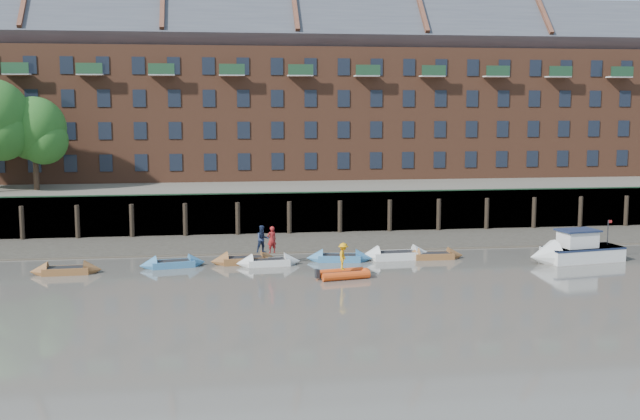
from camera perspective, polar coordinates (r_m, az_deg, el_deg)
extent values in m
plane|color=#5E5A51|center=(41.80, 3.63, -6.49)|extent=(220.00, 220.00, 0.00)
cube|color=#3D382F|center=(59.16, 0.11, -2.30)|extent=(110.00, 8.00, 0.50)
cube|color=#4C4336|center=(55.85, 0.61, -2.89)|extent=(110.00, 1.60, 0.10)
cube|color=#2D2A26|center=(63.22, -0.45, -0.19)|extent=(110.00, 0.80, 3.20)
cylinder|color=black|center=(63.59, -20.43, -0.90)|extent=(0.36, 0.36, 2.60)
cylinder|color=black|center=(62.84, -16.87, -0.84)|extent=(0.36, 0.36, 2.60)
cylinder|color=black|center=(62.35, -13.23, -0.78)|extent=(0.36, 0.36, 2.60)
cylinder|color=black|center=(62.11, -9.56, -0.72)|extent=(0.36, 0.36, 2.60)
cylinder|color=black|center=(62.12, -5.87, -0.65)|extent=(0.36, 0.36, 2.60)
cylinder|color=black|center=(62.39, -2.19, -0.58)|extent=(0.36, 0.36, 2.60)
cylinder|color=black|center=(62.92, 1.43, -0.50)|extent=(0.36, 0.36, 2.60)
cylinder|color=black|center=(63.69, 4.98, -0.43)|extent=(0.36, 0.36, 2.60)
cylinder|color=black|center=(64.71, 8.44, -0.36)|extent=(0.36, 0.36, 2.60)
cylinder|color=black|center=(65.95, 11.77, -0.29)|extent=(0.36, 0.36, 2.60)
cylinder|color=black|center=(67.40, 14.97, -0.22)|extent=(0.36, 0.36, 2.60)
cylinder|color=black|center=(69.06, 18.03, -0.15)|extent=(0.36, 0.36, 2.60)
cylinder|color=black|center=(70.90, 20.94, -0.09)|extent=(0.36, 0.36, 2.60)
cube|color=#264C2D|center=(62.73, -0.42, 1.27)|extent=(110.00, 0.06, 0.10)
cube|color=#5E594D|center=(76.62, -1.79, 1.17)|extent=(110.00, 28.00, 3.20)
cube|color=brown|center=(77.14, -1.90, 6.87)|extent=(80.00, 10.00, 12.00)
cube|color=#42444C|center=(77.39, -1.92, 12.21)|extent=(80.60, 15.56, 15.56)
cube|color=black|center=(73.36, -19.63, 3.12)|extent=(1.10, 0.12, 1.50)
cube|color=black|center=(72.82, -17.32, 3.18)|extent=(1.10, 0.12, 1.50)
cube|color=black|center=(72.39, -14.97, 3.25)|extent=(1.10, 0.12, 1.50)
cube|color=black|center=(72.09, -12.60, 3.30)|extent=(1.10, 0.12, 1.50)
cube|color=black|center=(71.91, -10.21, 3.36)|extent=(1.10, 0.12, 1.50)
cube|color=black|center=(71.86, -7.82, 3.40)|extent=(1.10, 0.12, 1.50)
cube|color=black|center=(71.93, -5.42, 3.44)|extent=(1.10, 0.12, 1.50)
cube|color=black|center=(72.13, -3.04, 3.48)|extent=(1.10, 0.12, 1.50)
cube|color=black|center=(72.45, -0.67, 3.51)|extent=(1.10, 0.12, 1.50)
cube|color=black|center=(72.90, 1.67, 3.53)|extent=(1.10, 0.12, 1.50)
cube|color=black|center=(73.46, 3.99, 3.55)|extent=(1.10, 0.12, 1.50)
cube|color=black|center=(74.14, 6.26, 3.56)|extent=(1.10, 0.12, 1.50)
cube|color=black|center=(74.94, 8.49, 3.56)|extent=(1.10, 0.12, 1.50)
cube|color=black|center=(75.84, 10.66, 3.56)|extent=(1.10, 0.12, 1.50)
cube|color=black|center=(76.85, 12.79, 3.55)|extent=(1.10, 0.12, 1.50)
cube|color=black|center=(77.97, 14.85, 3.54)|extent=(1.10, 0.12, 1.50)
cube|color=black|center=(79.18, 16.86, 3.53)|extent=(1.10, 0.12, 1.50)
cube|color=black|center=(80.49, 18.80, 3.51)|extent=(1.10, 0.12, 1.50)
cube|color=black|center=(81.88, 20.68, 3.49)|extent=(1.10, 0.12, 1.50)
cube|color=black|center=(73.22, -19.73, 5.30)|extent=(1.10, 0.12, 1.50)
cube|color=black|center=(72.67, -17.40, 5.39)|extent=(1.10, 0.12, 1.50)
cube|color=black|center=(72.25, -15.05, 5.46)|extent=(1.10, 0.12, 1.50)
cube|color=black|center=(71.95, -12.66, 5.53)|extent=(1.10, 0.12, 1.50)
cube|color=black|center=(71.77, -10.26, 5.59)|extent=(1.10, 0.12, 1.50)
cube|color=black|center=(71.72, -7.86, 5.64)|extent=(1.10, 0.12, 1.50)
cube|color=black|center=(71.79, -5.45, 5.67)|extent=(1.10, 0.12, 1.50)
cube|color=black|center=(71.99, -3.05, 5.70)|extent=(1.10, 0.12, 1.50)
cube|color=black|center=(72.31, -0.67, 5.72)|extent=(1.10, 0.12, 1.50)
cube|color=black|center=(72.75, 1.68, 5.73)|extent=(1.10, 0.12, 1.50)
cube|color=black|center=(73.32, 4.01, 5.73)|extent=(1.10, 0.12, 1.50)
cube|color=black|center=(74.00, 6.29, 5.72)|extent=(1.10, 0.12, 1.50)
cube|color=black|center=(74.80, 8.53, 5.70)|extent=(1.10, 0.12, 1.50)
cube|color=black|center=(75.70, 10.72, 5.67)|extent=(1.10, 0.12, 1.50)
cube|color=black|center=(76.72, 12.85, 5.64)|extent=(1.10, 0.12, 1.50)
cube|color=black|center=(77.83, 14.92, 5.60)|extent=(1.10, 0.12, 1.50)
cube|color=black|center=(79.05, 16.94, 5.55)|extent=(1.10, 0.12, 1.50)
cube|color=black|center=(80.35, 18.89, 5.50)|extent=(1.10, 0.12, 1.50)
cube|color=black|center=(81.75, 20.77, 5.45)|extent=(1.10, 0.12, 1.50)
cube|color=black|center=(73.18, -19.83, 7.49)|extent=(1.10, 0.12, 1.50)
cube|color=black|center=(72.64, -17.49, 7.59)|extent=(1.10, 0.12, 1.50)
cube|color=black|center=(72.21, -15.12, 7.68)|extent=(1.10, 0.12, 1.50)
cube|color=black|center=(71.91, -12.73, 7.76)|extent=(1.10, 0.12, 1.50)
cube|color=black|center=(71.73, -10.32, 7.82)|extent=(1.10, 0.12, 1.50)
cube|color=black|center=(71.68, -7.90, 7.87)|extent=(1.10, 0.12, 1.50)
cube|color=black|center=(71.75, -5.48, 7.91)|extent=(1.10, 0.12, 1.50)
cube|color=black|center=(71.95, -3.07, 7.93)|extent=(1.10, 0.12, 1.50)
cube|color=black|center=(72.27, -0.68, 7.94)|extent=(1.10, 0.12, 1.50)
cube|color=black|center=(72.72, 1.69, 7.93)|extent=(1.10, 0.12, 1.50)
cube|color=black|center=(73.28, 4.03, 7.92)|extent=(1.10, 0.12, 1.50)
cube|color=black|center=(73.96, 6.32, 7.89)|extent=(1.10, 0.12, 1.50)
cube|color=black|center=(74.76, 8.57, 7.84)|extent=(1.10, 0.12, 1.50)
cube|color=black|center=(75.67, 10.77, 7.79)|extent=(1.10, 0.12, 1.50)
cube|color=black|center=(76.68, 12.91, 7.73)|extent=(1.10, 0.12, 1.50)
cube|color=black|center=(77.80, 14.99, 7.66)|extent=(1.10, 0.12, 1.50)
cube|color=black|center=(79.01, 17.02, 7.58)|extent=(1.10, 0.12, 1.50)
cube|color=black|center=(80.32, 18.97, 7.50)|extent=(1.10, 0.12, 1.50)
cube|color=black|center=(81.72, 20.86, 7.41)|extent=(1.10, 0.12, 1.50)
cube|color=black|center=(73.25, -19.93, 9.68)|extent=(1.10, 0.12, 1.50)
cube|color=black|center=(72.71, -17.58, 9.80)|extent=(1.10, 0.12, 1.50)
cube|color=black|center=(72.28, -15.20, 9.90)|extent=(1.10, 0.12, 1.50)
cube|color=black|center=(71.98, -12.79, 9.99)|extent=(1.10, 0.12, 1.50)
cube|color=black|center=(71.80, -10.37, 10.06)|extent=(1.10, 0.12, 1.50)
cube|color=black|center=(71.75, -7.94, 10.11)|extent=(1.10, 0.12, 1.50)
cube|color=black|center=(71.82, -5.51, 10.14)|extent=(1.10, 0.12, 1.50)
cube|color=black|center=(72.02, -3.09, 10.16)|extent=(1.10, 0.12, 1.50)
cube|color=black|center=(72.34, -0.68, 10.16)|extent=(1.10, 0.12, 1.50)
cube|color=black|center=(72.79, 1.70, 10.14)|extent=(1.10, 0.12, 1.50)
cube|color=black|center=(73.35, 4.05, 10.10)|extent=(1.10, 0.12, 1.50)
cube|color=black|center=(74.03, 6.35, 10.05)|extent=(1.10, 0.12, 1.50)
cube|color=black|center=(74.83, 8.61, 9.99)|extent=(1.10, 0.12, 1.50)
cube|color=black|center=(75.74, 10.82, 9.91)|extent=(1.10, 0.12, 1.50)
cube|color=black|center=(76.75, 12.97, 9.82)|extent=(1.10, 0.12, 1.50)
cube|color=black|center=(77.86, 15.07, 9.72)|extent=(1.10, 0.12, 1.50)
cube|color=black|center=(79.08, 17.10, 9.61)|extent=(1.10, 0.12, 1.50)
cube|color=black|center=(80.39, 19.06, 9.49)|extent=(1.10, 0.12, 1.50)
cube|color=black|center=(81.78, 20.96, 9.37)|extent=(1.10, 0.12, 1.50)
cylinder|color=#3A281C|center=(68.77, -19.56, 3.02)|extent=(0.44, 0.44, 4.00)
sphere|color=#2A6421|center=(68.62, -19.67, 5.48)|extent=(5.12, 5.12, 5.12)
cube|color=brown|center=(50.51, -17.61, -4.13)|extent=(2.74, 1.34, 0.42)
cone|color=brown|center=(50.35, -15.84, -4.10)|extent=(1.10, 1.26, 1.21)
cone|color=brown|center=(50.72, -19.37, -4.15)|extent=(1.10, 1.26, 1.21)
cube|color=black|center=(50.47, -17.62, -3.92)|extent=(2.28, 1.02, 0.06)
cube|color=teal|center=(50.98, -10.43, -3.79)|extent=(2.83, 1.69, 0.41)
cone|color=teal|center=(51.23, -8.73, -3.70)|extent=(1.24, 1.37, 1.19)
cone|color=teal|center=(50.78, -12.16, -3.88)|extent=(1.24, 1.37, 1.19)
cube|color=black|center=(50.95, -10.44, -3.59)|extent=(2.34, 1.31, 0.06)
cube|color=brown|center=(51.45, -5.38, -3.58)|extent=(2.90, 1.51, 0.44)
cone|color=brown|center=(51.69, -3.58, -3.51)|extent=(1.20, 1.36, 1.26)
cone|color=brown|center=(51.26, -7.19, -3.65)|extent=(1.20, 1.36, 1.26)
cube|color=black|center=(51.41, -5.38, -3.37)|extent=(2.41, 1.15, 0.06)
cube|color=silver|center=(50.77, -3.69, -3.73)|extent=(2.72, 1.39, 0.41)
cone|color=silver|center=(51.02, -1.99, -3.66)|extent=(1.11, 1.27, 1.19)
cone|color=silver|center=(50.56, -5.41, -3.80)|extent=(1.11, 1.27, 1.19)
cube|color=black|center=(50.73, -3.69, -3.52)|extent=(2.26, 1.06, 0.06)
cube|color=teal|center=(52.02, 1.38, -3.43)|extent=(2.89, 1.64, 0.43)
cone|color=teal|center=(52.06, 3.14, -3.43)|extent=(1.24, 1.38, 1.23)
cone|color=teal|center=(52.03, -0.38, -3.43)|extent=(1.24, 1.38, 1.23)
cube|color=black|center=(51.98, 1.38, -3.22)|extent=(2.39, 1.27, 0.06)
cube|color=silver|center=(52.97, 5.43, -3.23)|extent=(3.20, 1.58, 0.49)
cone|color=silver|center=(53.51, 7.31, -3.15)|extent=(1.29, 1.48, 1.41)
cone|color=silver|center=(52.49, 3.51, -3.31)|extent=(1.29, 1.48, 1.41)
cube|color=black|center=(52.93, 5.43, -2.99)|extent=(2.66, 1.20, 0.06)
cube|color=brown|center=(53.36, 8.07, -3.24)|extent=(2.59, 1.23, 0.40)
cone|color=brown|center=(53.75, 9.62, -3.19)|extent=(1.03, 1.18, 1.16)
cone|color=brown|center=(53.01, 6.51, -3.29)|extent=(1.03, 1.18, 1.16)
cube|color=black|center=(53.32, 8.08, -3.05)|extent=(2.16, 0.93, 0.06)
cylinder|color=#D64412|center=(47.54, 1.43, -4.45)|extent=(2.92, 1.04, 0.48)
cylinder|color=#D64412|center=(46.63, 1.88, -4.70)|extent=(2.92, 1.04, 0.48)
sphere|color=#D64412|center=(47.61, 3.28, -4.45)|extent=(0.55, 0.55, 0.55)
cube|color=black|center=(47.08, 1.65, -4.57)|extent=(2.52, 1.28, 0.16)
cube|color=silver|center=(54.81, 18.16, -2.97)|extent=(5.40, 2.91, 0.94)
cone|color=silver|center=(53.12, 15.53, -3.20)|extent=(2.08, 2.35, 2.08)
cube|color=#19233F|center=(54.74, 18.18, -2.55)|extent=(5.41, 2.96, 0.12)
cube|color=silver|center=(54.40, 17.85, -1.98)|extent=(2.42, 1.91, 1.04)
cube|color=#19233F|center=(54.31, 17.87, -1.38)|extent=(2.76, 2.17, 0.10)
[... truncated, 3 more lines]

